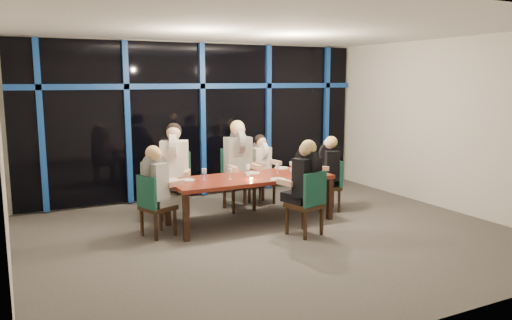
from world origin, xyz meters
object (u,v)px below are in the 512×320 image
(diner_near_mid, at_px, (305,173))
(dining_table, at_px, (250,181))
(chair_end_left, at_px, (153,203))
(water_pitcher, at_px, (299,168))
(wine_bottle, at_px, (305,164))
(diner_end_right, at_px, (328,162))
(chair_far_left, at_px, (175,181))
(diner_end_left, at_px, (157,177))
(chair_far_mid, at_px, (237,175))
(chair_end_right, at_px, (332,182))
(diner_far_mid, at_px, (239,152))
(chair_near_mid, at_px, (309,200))
(chair_far_right, at_px, (259,177))
(diner_far_left, at_px, (174,157))
(diner_far_right, at_px, (262,159))

(diner_near_mid, bearing_deg, dining_table, -81.45)
(chair_end_left, height_order, water_pitcher, water_pitcher)
(water_pitcher, bearing_deg, wine_bottle, 21.99)
(diner_end_right, bearing_deg, chair_far_left, -92.00)
(diner_end_left, height_order, water_pitcher, diner_end_left)
(chair_far_mid, height_order, wine_bottle, wine_bottle)
(dining_table, distance_m, diner_end_left, 1.54)
(chair_end_right, bearing_deg, wine_bottle, -62.88)
(diner_far_mid, bearing_deg, chair_near_mid, -80.36)
(chair_far_right, distance_m, diner_end_right, 1.36)
(diner_near_mid, bearing_deg, chair_end_right, -155.51)
(dining_table, relative_size, wine_bottle, 7.23)
(chair_far_left, height_order, diner_far_mid, diner_far_mid)
(diner_far_left, bearing_deg, wine_bottle, -1.47)
(chair_near_mid, bearing_deg, diner_near_mid, -90.00)
(diner_end_right, relative_size, water_pitcher, 4.45)
(diner_end_right, distance_m, diner_near_mid, 1.50)
(dining_table, xyz_separation_m, chair_far_left, (-0.96, 0.90, -0.08))
(diner_far_mid, distance_m, diner_near_mid, 1.78)
(diner_far_mid, distance_m, water_pitcher, 1.17)
(chair_far_left, height_order, diner_near_mid, diner_near_mid)
(chair_far_mid, xyz_separation_m, chair_end_left, (-1.78, -0.94, -0.09))
(wine_bottle, relative_size, water_pitcher, 1.83)
(wine_bottle, bearing_deg, diner_near_mid, -122.02)
(chair_near_mid, distance_m, water_pitcher, 1.00)
(diner_far_right, bearing_deg, chair_far_mid, -179.53)
(diner_end_left, bearing_deg, water_pitcher, -113.68)
(chair_end_left, bearing_deg, diner_near_mid, -134.53)
(chair_end_left, xyz_separation_m, diner_end_left, (0.07, 0.03, 0.37))
(chair_near_mid, xyz_separation_m, diner_near_mid, (-0.02, 0.08, 0.39))
(chair_end_left, distance_m, diner_end_right, 3.16)
(chair_end_right, relative_size, diner_near_mid, 0.95)
(diner_end_left, bearing_deg, diner_near_mid, -135.98)
(chair_far_mid, distance_m, chair_end_left, 2.01)
(diner_end_right, bearing_deg, chair_far_mid, -104.88)
(wine_bottle, bearing_deg, diner_far_mid, 131.67)
(diner_near_mid, xyz_separation_m, water_pitcher, (0.40, 0.80, -0.08))
(chair_far_left, distance_m, wine_bottle, 2.18)
(chair_far_left, xyz_separation_m, diner_far_left, (-0.04, -0.08, 0.43))
(chair_far_mid, height_order, chair_end_left, chair_far_mid)
(wine_bottle, bearing_deg, chair_end_right, 10.13)
(chair_far_right, bearing_deg, chair_end_right, -60.17)
(chair_far_mid, relative_size, chair_end_left, 1.17)
(chair_end_left, bearing_deg, chair_far_left, -54.44)
(dining_table, height_order, chair_far_left, chair_far_left)
(chair_far_right, bearing_deg, diner_far_mid, -163.74)
(wine_bottle, bearing_deg, chair_end_left, 179.13)
(diner_far_right, distance_m, wine_bottle, 1.12)
(chair_near_mid, relative_size, diner_end_left, 1.08)
(chair_end_left, xyz_separation_m, diner_far_left, (0.61, 0.87, 0.51))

